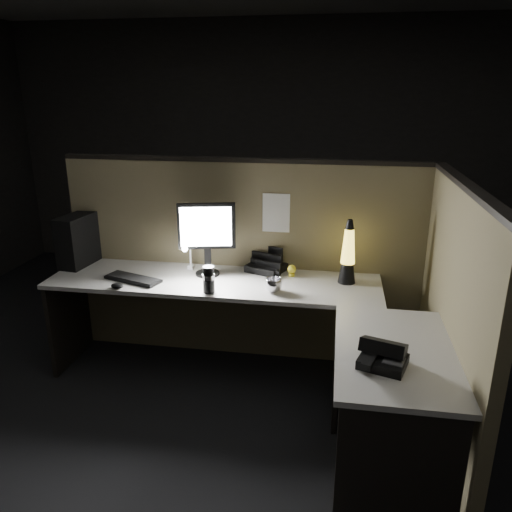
% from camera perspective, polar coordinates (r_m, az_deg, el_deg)
% --- Properties ---
extents(floor, '(6.00, 6.00, 0.00)m').
position_cam_1_polar(floor, '(3.30, -4.51, -18.63)').
color(floor, black).
rests_on(floor, ground).
extents(room_shell, '(6.00, 6.00, 6.00)m').
position_cam_1_polar(room_shell, '(2.65, -5.41, 10.48)').
color(room_shell, silver).
rests_on(room_shell, ground).
extents(partition_back, '(2.66, 0.06, 1.50)m').
position_cam_1_polar(partition_back, '(3.74, -1.43, -0.76)').
color(partition_back, brown).
rests_on(partition_back, ground).
extents(partition_right, '(0.06, 1.66, 1.50)m').
position_cam_1_polar(partition_right, '(2.99, 21.41, -7.30)').
color(partition_right, brown).
rests_on(partition_right, ground).
extents(desk, '(2.60, 1.60, 0.73)m').
position_cam_1_polar(desk, '(3.17, -0.50, -7.85)').
color(desk, '#A8A59F').
rests_on(desk, ground).
extents(pc_tower, '(0.20, 0.38, 0.38)m').
position_cam_1_polar(pc_tower, '(3.95, -19.63, 1.74)').
color(pc_tower, black).
rests_on(pc_tower, desk).
extents(monitor, '(0.40, 0.17, 0.52)m').
position_cam_1_polar(monitor, '(3.50, -5.66, 2.75)').
color(monitor, black).
rests_on(monitor, desk).
extents(keyboard, '(0.43, 0.26, 0.02)m').
position_cam_1_polar(keyboard, '(3.55, -13.88, -2.58)').
color(keyboard, black).
rests_on(keyboard, desk).
extents(mouse, '(0.10, 0.08, 0.03)m').
position_cam_1_polar(mouse, '(3.44, -15.60, -3.31)').
color(mouse, black).
rests_on(mouse, desk).
extents(clip_lamp, '(0.04, 0.17, 0.22)m').
position_cam_1_polar(clip_lamp, '(3.60, -7.80, 0.09)').
color(clip_lamp, silver).
rests_on(clip_lamp, desk).
extents(organizer, '(0.31, 0.30, 0.19)m').
position_cam_1_polar(organizer, '(3.63, 1.20, -1.01)').
color(organizer, black).
rests_on(organizer, desk).
extents(lava_lamp, '(0.12, 0.12, 0.44)m').
position_cam_1_polar(lava_lamp, '(3.42, 10.46, -0.09)').
color(lava_lamp, black).
rests_on(lava_lamp, desk).
extents(travel_mug, '(0.08, 0.08, 0.18)m').
position_cam_1_polar(travel_mug, '(3.24, -5.43, -2.69)').
color(travel_mug, black).
rests_on(travel_mug, desk).
extents(steel_mug, '(0.12, 0.12, 0.09)m').
position_cam_1_polar(steel_mug, '(3.26, 2.00, -3.34)').
color(steel_mug, '#B6B5BC').
rests_on(steel_mug, desk).
extents(figurine, '(0.06, 0.06, 0.06)m').
position_cam_1_polar(figurine, '(3.52, 4.10, -1.52)').
color(figurine, yellow).
rests_on(figurine, desk).
extents(pinned_paper, '(0.20, 0.00, 0.28)m').
position_cam_1_polar(pinned_paper, '(3.56, 2.31, 4.94)').
color(pinned_paper, white).
rests_on(pinned_paper, partition_back).
extents(desk_phone, '(0.26, 0.26, 0.13)m').
position_cam_1_polar(desk_phone, '(2.51, 14.23, -10.96)').
color(desk_phone, black).
rests_on(desk_phone, desk).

